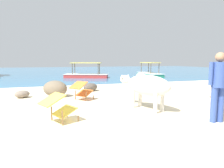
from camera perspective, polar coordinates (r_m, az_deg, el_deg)
name	(u,v)px	position (r m, az deg, el deg)	size (l,w,h in m)	color
sand_beach	(142,119)	(4.89, 8.85, -10.37)	(18.00, 14.00, 0.04)	beige
water_surface	(68,72)	(26.30, -12.84, 3.61)	(60.00, 36.00, 0.03)	teal
cow	(146,85)	(5.68, 10.10, -0.41)	(1.11, 1.90, 1.08)	beige
deck_chair_near	(58,106)	(4.63, -15.61, -6.36)	(0.92, 0.81, 0.68)	olive
deck_chair_far	(81,90)	(7.04, -9.05, -1.66)	(0.93, 0.90, 0.68)	olive
person_standing	(219,82)	(5.02, 29.12, 0.56)	(0.51, 0.32, 1.62)	#334C99
shore_rock_large	(91,87)	(9.12, -6.40, -0.91)	(0.72, 0.54, 0.37)	brown
shore_rock_medium	(150,86)	(8.95, 11.23, -0.47)	(0.81, 0.66, 0.58)	#6B5B4C
shore_rock_small	(22,94)	(8.19, -25.12, -2.74)	(0.54, 0.44, 0.29)	gray
shore_rock_flat	(55,89)	(7.96, -16.51, -1.32)	(0.99, 0.72, 0.64)	#756651
boat_red	(86,75)	(16.44, -7.67, 2.81)	(3.84, 2.43, 1.29)	#C63833
boat_green	(149,73)	(18.12, 11.07, 3.12)	(1.40, 3.74, 1.29)	#338E66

